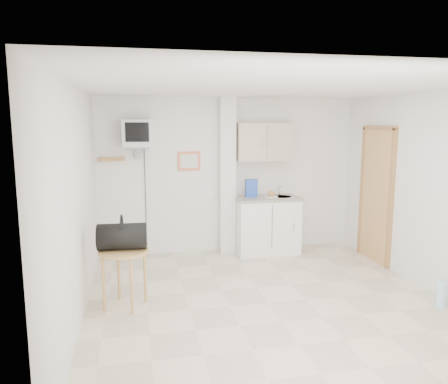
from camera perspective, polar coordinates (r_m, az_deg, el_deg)
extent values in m
plane|color=beige|center=(5.34, 5.80, -14.24)|extent=(4.50, 4.50, 0.00)
cube|color=white|center=(7.14, 0.61, 2.17)|extent=(4.20, 0.04, 2.50)
cube|color=white|center=(2.97, 19.27, -8.34)|extent=(4.20, 0.04, 2.50)
cube|color=white|center=(4.80, -18.67, -1.76)|extent=(0.04, 4.50, 2.50)
cube|color=white|center=(5.95, 25.69, -0.14)|extent=(0.04, 4.50, 2.50)
cube|color=white|center=(4.92, 6.28, 13.56)|extent=(4.20, 4.50, 0.04)
cube|color=white|center=(7.02, 0.40, 2.05)|extent=(0.25, 0.22, 2.50)
cube|color=#D56747|center=(6.99, -4.59, 4.05)|extent=(0.36, 0.03, 0.30)
cube|color=silver|center=(6.97, -4.57, 4.04)|extent=(0.28, 0.01, 0.22)
cube|color=tan|center=(6.93, -14.50, 4.17)|extent=(0.40, 0.05, 0.06)
cube|color=white|center=(7.11, -1.89, -0.30)|extent=(0.15, 0.02, 0.08)
cylinder|color=tan|center=(6.88, -15.78, 4.00)|extent=(0.02, 0.08, 0.02)
cylinder|color=tan|center=(6.87, -14.94, 4.03)|extent=(0.02, 0.08, 0.02)
cylinder|color=tan|center=(6.87, -14.11, 4.06)|extent=(0.02, 0.08, 0.02)
cylinder|color=tan|center=(6.86, -13.27, 4.08)|extent=(0.02, 0.08, 0.02)
cube|color=#AB793A|center=(7.00, 19.25, -0.55)|extent=(0.04, 0.75, 2.00)
cube|color=#9C6D3C|center=(7.00, 19.22, -0.55)|extent=(0.06, 0.87, 2.06)
cube|color=white|center=(7.16, 5.62, -4.43)|extent=(1.00, 0.55, 0.88)
cube|color=gray|center=(7.07, 5.68, -0.81)|extent=(1.03, 0.58, 0.04)
cylinder|color=#B7B7BA|center=(7.15, 7.59, -0.77)|extent=(0.30, 0.30, 0.05)
cylinder|color=#B7B7BA|center=(7.26, 7.25, 0.23)|extent=(0.02, 0.02, 0.16)
cylinder|color=#B7B7BA|center=(7.19, 7.42, 0.74)|extent=(0.02, 0.13, 0.02)
cube|color=#BBAA96|center=(7.07, 5.28, 6.54)|extent=(0.90, 0.32, 0.60)
cube|color=#264BB4|center=(7.02, 3.59, 0.51)|extent=(0.19, 0.07, 0.29)
cylinder|color=white|center=(7.06, 6.19, -0.61)|extent=(0.22, 0.22, 0.01)
sphere|color=tan|center=(7.05, 6.19, -0.24)|extent=(0.11, 0.11, 0.11)
cube|color=slate|center=(6.78, -11.23, 5.70)|extent=(0.36, 0.32, 0.02)
cube|color=slate|center=(6.91, -11.21, 5.10)|extent=(0.10, 0.06, 0.20)
cube|color=silver|center=(6.70, -11.28, 7.55)|extent=(0.44, 0.42, 0.40)
cube|color=black|center=(6.48, -11.28, 7.68)|extent=(0.34, 0.02, 0.28)
cylinder|color=black|center=(7.02, -10.20, -1.27)|extent=(0.01, 0.01, 1.73)
cylinder|color=tan|center=(5.14, -12.96, -7.52)|extent=(0.57, 0.57, 0.03)
cylinder|color=tan|center=(5.32, -10.26, -10.71)|extent=(0.04, 0.04, 0.65)
cylinder|color=tan|center=(5.47, -13.60, -10.25)|extent=(0.04, 0.04, 0.65)
cylinder|color=tan|center=(5.19, -15.47, -11.42)|extent=(0.04, 0.04, 0.65)
cylinder|color=tan|center=(5.03, -11.99, -11.95)|extent=(0.04, 0.04, 0.65)
cylinder|color=black|center=(5.12, -13.18, -5.68)|extent=(0.56, 0.33, 0.30)
torus|color=black|center=(5.09, -13.23, -4.15)|extent=(0.03, 0.23, 0.23)
cylinder|color=#B1E3F9|center=(5.71, 26.54, -12.00)|extent=(0.11, 0.11, 0.30)
cylinder|color=#B1E3F9|center=(5.65, 26.66, -10.40)|extent=(0.03, 0.03, 0.04)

